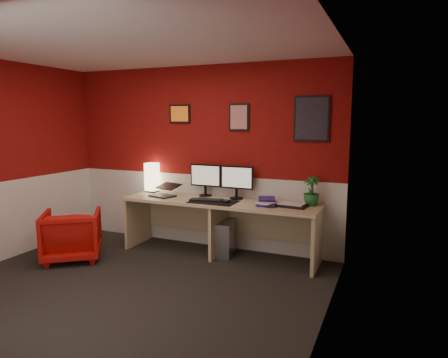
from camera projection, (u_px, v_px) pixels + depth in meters
ground at (126, 291)px, 4.15m from camera, size 4.00×3.50×0.01m
ceiling at (116, 42)px, 3.78m from camera, size 4.00×3.50×0.01m
wall_back at (200, 157)px, 5.56m from camera, size 4.00×0.01×2.50m
wall_right at (325, 185)px, 3.19m from camera, size 0.01×3.50×2.50m
wainscot_back at (200, 210)px, 5.66m from camera, size 4.00×0.01×1.00m
wainscot_right at (321, 274)px, 3.30m from camera, size 0.01×3.50×1.00m
desk at (219, 228)px, 5.20m from camera, size 2.60×0.65×0.73m
shoji_lamp at (152, 178)px, 5.77m from camera, size 0.16×0.16×0.40m
laptop at (162, 189)px, 5.42m from camera, size 0.38×0.31×0.22m
monitor_left at (205, 175)px, 5.43m from camera, size 0.45×0.06×0.58m
monitor_right at (237, 177)px, 5.23m from camera, size 0.45×0.06×0.58m
desk_mat at (213, 202)px, 5.07m from camera, size 0.60×0.38×0.01m
keyboard at (206, 200)px, 5.13m from camera, size 0.44×0.22×0.02m
mouse at (227, 201)px, 4.99m from camera, size 0.07×0.10×0.03m
book_bottom at (258, 203)px, 4.92m from camera, size 0.26×0.34×0.03m
book_middle at (262, 201)px, 4.92m from camera, size 0.30×0.34×0.02m
book_top at (258, 199)px, 4.95m from camera, size 0.28×0.32×0.03m
zen_tray at (292, 205)px, 4.80m from camera, size 0.37×0.28×0.03m
potted_plant at (312, 191)px, 4.83m from camera, size 0.23×0.23×0.36m
pc_tower at (225, 238)px, 5.25m from camera, size 0.27×0.48×0.45m
armchair at (72, 235)px, 5.06m from camera, size 0.96×0.96×0.63m
art_left at (180, 114)px, 5.57m from camera, size 0.32×0.02×0.26m
art_center at (239, 117)px, 5.24m from camera, size 0.28×0.02×0.36m
art_right at (312, 119)px, 4.87m from camera, size 0.44×0.02×0.56m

